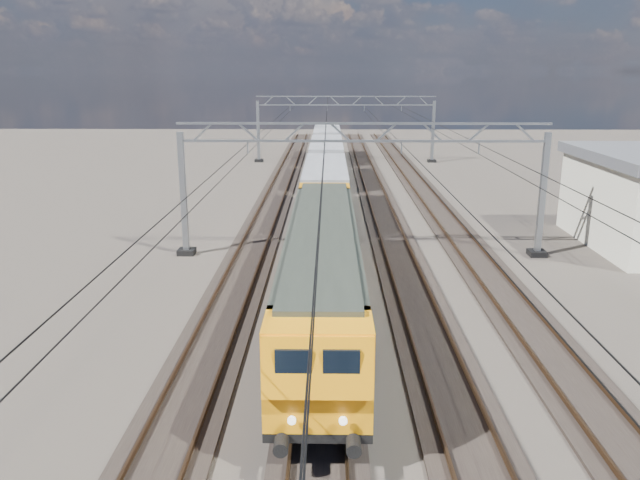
{
  "coord_description": "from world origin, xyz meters",
  "views": [
    {
      "loc": [
        -1.75,
        -28.47,
        9.63
      ],
      "look_at": [
        -2.14,
        -1.78,
        2.4
      ],
      "focal_mm": 35.0,
      "sensor_mm": 36.0,
      "label": 1
    }
  ],
  "objects_px": {
    "locomotive": "(322,266)",
    "hopper_wagon_third": "(327,141)",
    "hopper_wagon_lead": "(325,187)",
    "hopper_wagon_mid": "(326,158)",
    "catenary_gantry_far": "(345,126)",
    "catenary_gantry_mid": "(362,184)"
  },
  "relations": [
    {
      "from": "locomotive",
      "to": "hopper_wagon_lead",
      "type": "xyz_separation_m",
      "value": [
        -0.0,
        17.7,
        -0.09
      ]
    },
    {
      "from": "hopper_wagon_third",
      "to": "catenary_gantry_mid",
      "type": "bearing_deg",
      "value": -86.89
    },
    {
      "from": "locomotive",
      "to": "hopper_wagon_mid",
      "type": "bearing_deg",
      "value": 90.0
    },
    {
      "from": "catenary_gantry_far",
      "to": "hopper_wagon_lead",
      "type": "distance_m",
      "value": 27.76
    },
    {
      "from": "hopper_wagon_third",
      "to": "hopper_wagon_mid",
      "type": "bearing_deg",
      "value": -90.0
    },
    {
      "from": "catenary_gantry_mid",
      "to": "hopper_wagon_lead",
      "type": "height_order",
      "value": "catenary_gantry_mid"
    },
    {
      "from": "locomotive",
      "to": "hopper_wagon_lead",
      "type": "height_order",
      "value": "locomotive"
    },
    {
      "from": "hopper_wagon_mid",
      "to": "catenary_gantry_mid",
      "type": "bearing_deg",
      "value": -84.93
    },
    {
      "from": "catenary_gantry_far",
      "to": "hopper_wagon_lead",
      "type": "xyz_separation_m",
      "value": [
        -2.0,
        -27.64,
        -1.67
      ]
    },
    {
      "from": "hopper_wagon_mid",
      "to": "catenary_gantry_far",
      "type": "bearing_deg",
      "value": 81.53
    },
    {
      "from": "hopper_wagon_lead",
      "to": "catenary_gantry_mid",
      "type": "bearing_deg",
      "value": -76.55
    },
    {
      "from": "hopper_wagon_mid",
      "to": "hopper_wagon_third",
      "type": "xyz_separation_m",
      "value": [
        0.0,
        14.2,
        0.0
      ]
    },
    {
      "from": "catenary_gantry_mid",
      "to": "hopper_wagon_lead",
      "type": "xyz_separation_m",
      "value": [
        -2.0,
        8.36,
        -1.67
      ]
    },
    {
      "from": "catenary_gantry_mid",
      "to": "locomotive",
      "type": "xyz_separation_m",
      "value": [
        -2.0,
        -9.33,
        -1.58
      ]
    },
    {
      "from": "locomotive",
      "to": "hopper_wagon_third",
      "type": "distance_m",
      "value": 46.1
    },
    {
      "from": "locomotive",
      "to": "hopper_wagon_mid",
      "type": "xyz_separation_m",
      "value": [
        -0.0,
        31.9,
        -0.09
      ]
    },
    {
      "from": "locomotive",
      "to": "hopper_wagon_mid",
      "type": "height_order",
      "value": "locomotive"
    },
    {
      "from": "hopper_wagon_lead",
      "to": "hopper_wagon_mid",
      "type": "distance_m",
      "value": 14.2
    },
    {
      "from": "catenary_gantry_mid",
      "to": "hopper_wagon_lead",
      "type": "bearing_deg",
      "value": 103.45
    },
    {
      "from": "locomotive",
      "to": "hopper_wagon_lead",
      "type": "bearing_deg",
      "value": 90.0
    },
    {
      "from": "catenary_gantry_mid",
      "to": "hopper_wagon_third",
      "type": "bearing_deg",
      "value": 93.11
    },
    {
      "from": "locomotive",
      "to": "hopper_wagon_third",
      "type": "height_order",
      "value": "locomotive"
    }
  ]
}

